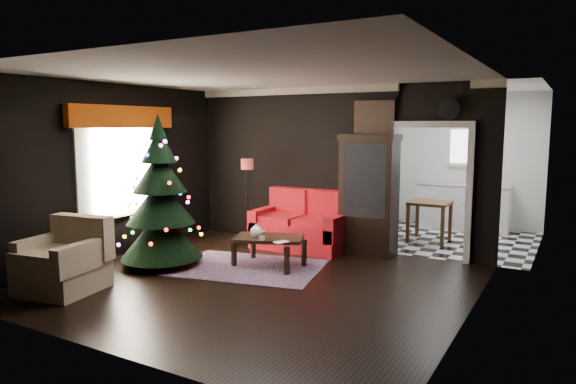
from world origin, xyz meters
The scene contains 26 objects.
floor centered at (0.00, 0.00, 0.00)m, with size 5.50×5.50×0.00m, color black.
ceiling centered at (0.00, 0.00, 2.80)m, with size 5.50×5.50×0.00m, color white.
wall_back centered at (0.00, 2.50, 1.40)m, with size 5.50×5.50×0.00m, color black.
wall_front centered at (0.00, -2.50, 1.40)m, with size 5.50×5.50×0.00m, color black.
wall_left centered at (-2.75, 0.00, 1.40)m, with size 5.50×5.50×0.00m, color black.
wall_right centered at (2.75, 0.00, 1.40)m, with size 5.50×5.50×0.00m, color black.
doorway centered at (1.70, 2.50, 1.05)m, with size 1.10×0.10×2.10m, color #F2E6CD, non-canonical shape.
left_window centered at (-2.71, 0.20, 1.45)m, with size 0.05×1.60×1.40m, color white.
valance centered at (-2.63, 0.20, 2.27)m, with size 0.12×2.10×0.35m, color #A73B08.
kitchen_floor centered at (1.70, 4.00, 0.00)m, with size 3.00×3.00×0.00m, color silver.
kitchen_window centered at (1.70, 5.45, 1.70)m, with size 0.70×0.06×0.70m, color white.
rug centered at (-0.50, 0.57, 0.01)m, with size 2.14×1.56×0.01m, color #473A44.
loveseat centered at (-0.40, 2.05, 0.50)m, with size 1.70×0.90×1.00m, color maroon, non-canonical shape.
curio_cabinet centered at (0.75, 2.27, 0.95)m, with size 0.90×0.45×1.90m, color black, non-canonical shape.
floor_lamp centered at (-1.43, 1.93, 0.83)m, with size 0.24×0.24×1.42m, color black, non-canonical shape.
christmas_tree centered at (-1.73, 0.04, 1.05)m, with size 1.23×1.23×2.35m, color black, non-canonical shape.
armchair centered at (-1.98, -1.52, 0.46)m, with size 0.94×0.94×0.96m, color beige, non-canonical shape.
coffee_table centered at (-0.27, 0.80, 0.24)m, with size 1.01×0.61×0.45m, color black, non-canonical shape.
teapot centered at (-0.39, 0.63, 0.56)m, with size 0.20×0.20×0.19m, color white, non-canonical shape.
cup_a centered at (-0.34, 0.62, 0.49)m, with size 0.06×0.06×0.05m, color white.
cup_b centered at (-0.23, 0.55, 0.49)m, with size 0.06×0.06×0.06m, color #F0F0CC.
book centered at (0.03, 0.55, 0.57)m, with size 0.15×0.02×0.20m, color gray.
wall_clock centered at (1.95, 2.45, 2.38)m, with size 0.32×0.32×0.06m, color silver.
painting centered at (0.75, 2.46, 2.25)m, with size 0.62×0.05×0.52m, color #B47753.
kitchen_counter centered at (1.70, 5.20, 0.45)m, with size 1.80×0.60×0.90m, color white.
kitchen_table centered at (1.40, 3.70, 0.38)m, with size 0.70×0.70×0.75m, color brown, non-canonical shape.
Camera 1 is at (3.74, -5.63, 2.13)m, focal length 31.91 mm.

